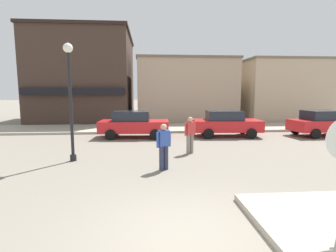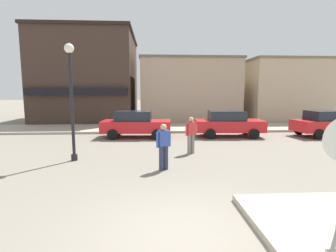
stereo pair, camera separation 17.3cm
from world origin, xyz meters
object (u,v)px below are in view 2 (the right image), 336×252
at_px(parked_car_nearest, 136,124).
at_px(pedestrian_crossing_far, 191,134).
at_px(lamp_post, 71,85).
at_px(parked_car_second, 228,123).
at_px(parked_car_third, 327,123).
at_px(pedestrian_crossing_near, 164,145).

xyz_separation_m(parked_car_nearest, pedestrian_crossing_far, (2.65, -4.24, 0.06)).
xyz_separation_m(lamp_post, parked_car_second, (7.65, 5.02, -2.15)).
bearing_deg(lamp_post, parked_car_second, 33.30).
relative_size(parked_car_nearest, parked_car_third, 0.98).
bearing_deg(lamp_post, parked_car_third, 19.19).
bearing_deg(lamp_post, pedestrian_crossing_near, -22.83).
distance_m(lamp_post, pedestrian_crossing_far, 5.28).
bearing_deg(pedestrian_crossing_far, parked_car_nearest, 122.04).
height_order(lamp_post, pedestrian_crossing_near, lamp_post).
height_order(pedestrian_crossing_near, pedestrian_crossing_far, same).
bearing_deg(parked_car_nearest, pedestrian_crossing_far, -57.96).
bearing_deg(parked_car_third, parked_car_second, 177.19).
distance_m(lamp_post, parked_car_third, 14.55).
distance_m(parked_car_third, pedestrian_crossing_near, 11.87).
height_order(lamp_post, parked_car_third, lamp_post).
bearing_deg(parked_car_second, parked_car_third, -2.81).
bearing_deg(parked_car_third, pedestrian_crossing_near, -148.55).
relative_size(lamp_post, pedestrian_crossing_near, 2.82).
xyz_separation_m(parked_car_third, pedestrian_crossing_near, (-10.13, -6.19, 0.06)).
bearing_deg(pedestrian_crossing_near, parked_car_nearest, 101.65).
bearing_deg(parked_car_second, pedestrian_crossing_far, -124.70).
relative_size(parked_car_nearest, pedestrian_crossing_far, 2.54).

